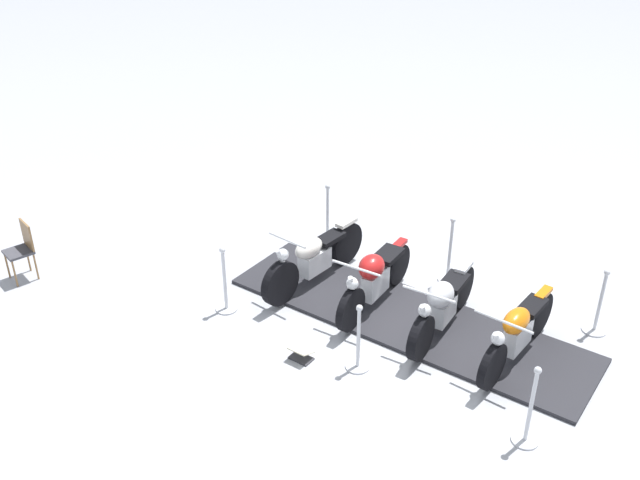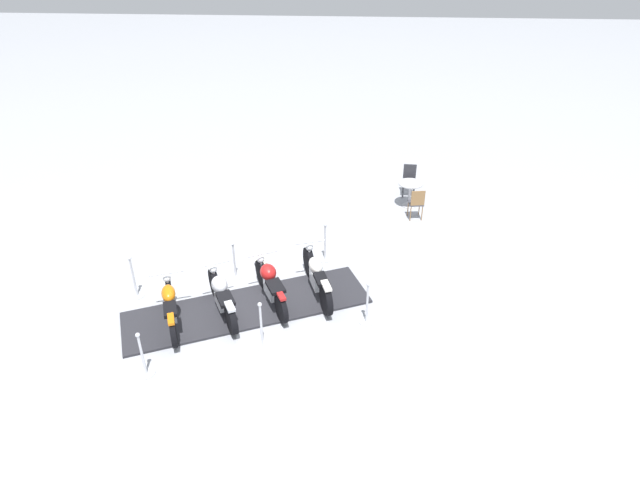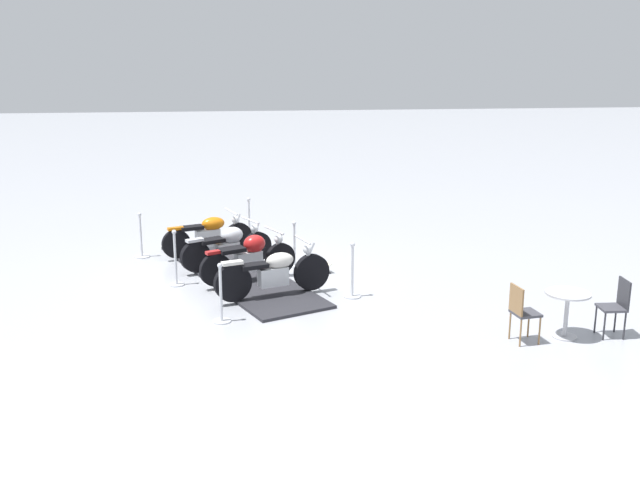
{
  "view_description": "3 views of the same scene",
  "coord_description": "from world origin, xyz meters",
  "px_view_note": "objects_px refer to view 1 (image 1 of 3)",
  "views": [
    {
      "loc": [
        -6.79,
        5.66,
        6.28
      ],
      "look_at": [
        1.53,
        0.57,
        0.79
      ],
      "focal_mm": 40.5,
      "sensor_mm": 36.0,
      "label": 1
    },
    {
      "loc": [
        2.28,
        -9.77,
        7.83
      ],
      "look_at": [
        1.53,
        1.86,
        0.77
      ],
      "focal_mm": 30.74,
      "sensor_mm": 36.0,
      "label": 2
    },
    {
      "loc": [
        15.01,
        0.02,
        4.68
      ],
      "look_at": [
        0.78,
        1.64,
        0.92
      ],
      "focal_mm": 41.9,
      "sensor_mm": 36.0,
      "label": 3
    }
  ],
  "objects_px": {
    "motorcycle_copper": "(517,331)",
    "stanchion_right_front": "(225,290)",
    "motorcycle_cream": "(314,257)",
    "stanchion_left_rear": "(598,313)",
    "motorcycle_maroon": "(374,278)",
    "cafe_chair_near_table": "(22,247)",
    "stanchion_right_mid": "(358,348)",
    "info_placard": "(301,355)",
    "motorcycle_chrome": "(442,304)",
    "stanchion_right_rear": "(529,418)",
    "stanchion_left_front": "(328,222)",
    "stanchion_left_mid": "(449,259)"
  },
  "relations": [
    {
      "from": "motorcycle_copper",
      "to": "stanchion_right_front",
      "type": "distance_m",
      "value": 4.24
    },
    {
      "from": "motorcycle_cream",
      "to": "stanchion_left_rear",
      "type": "height_order",
      "value": "motorcycle_cream"
    },
    {
      "from": "motorcycle_maroon",
      "to": "cafe_chair_near_table",
      "type": "distance_m",
      "value": 5.62
    },
    {
      "from": "motorcycle_maroon",
      "to": "stanchion_right_front",
      "type": "bearing_deg",
      "value": -57.03
    },
    {
      "from": "motorcycle_copper",
      "to": "stanchion_right_mid",
      "type": "bearing_deg",
      "value": -48.86
    },
    {
      "from": "info_placard",
      "to": "cafe_chair_near_table",
      "type": "relative_size",
      "value": 0.38
    },
    {
      "from": "motorcycle_chrome",
      "to": "stanchion_right_rear",
      "type": "distance_m",
      "value": 2.23
    },
    {
      "from": "stanchion_right_mid",
      "to": "stanchion_right_front",
      "type": "relative_size",
      "value": 0.93
    },
    {
      "from": "motorcycle_copper",
      "to": "stanchion_right_front",
      "type": "xyz_separation_m",
      "value": [
        3.19,
        2.79,
        -0.17
      ]
    },
    {
      "from": "motorcycle_chrome",
      "to": "stanchion_left_front",
      "type": "distance_m",
      "value": 3.23
    },
    {
      "from": "stanchion_left_rear",
      "to": "info_placard",
      "type": "bearing_deg",
      "value": 67.29
    },
    {
      "from": "motorcycle_chrome",
      "to": "motorcycle_maroon",
      "type": "bearing_deg",
      "value": -93.53
    },
    {
      "from": "motorcycle_maroon",
      "to": "stanchion_left_rear",
      "type": "xyz_separation_m",
      "value": [
        -2.14,
        -2.41,
        -0.24
      ]
    },
    {
      "from": "cafe_chair_near_table",
      "to": "motorcycle_chrome",
      "type": "bearing_deg",
      "value": 126.52
    },
    {
      "from": "stanchion_left_front",
      "to": "cafe_chair_near_table",
      "type": "relative_size",
      "value": 1.11
    },
    {
      "from": "stanchion_left_mid",
      "to": "stanchion_left_front",
      "type": "bearing_deg",
      "value": 23.21
    },
    {
      "from": "stanchion_right_front",
      "to": "stanchion_right_rear",
      "type": "bearing_deg",
      "value": -156.79
    },
    {
      "from": "motorcycle_chrome",
      "to": "stanchion_left_mid",
      "type": "xyz_separation_m",
      "value": [
        1.05,
        -1.04,
        -0.12
      ]
    },
    {
      "from": "motorcycle_cream",
      "to": "stanchion_right_front",
      "type": "relative_size",
      "value": 2.06
    },
    {
      "from": "stanchion_left_rear",
      "to": "motorcycle_cream",
      "type": "bearing_deg",
      "value": 41.9
    },
    {
      "from": "stanchion_left_mid",
      "to": "cafe_chair_near_table",
      "type": "distance_m",
      "value": 6.8
    },
    {
      "from": "motorcycle_maroon",
      "to": "stanchion_right_front",
      "type": "distance_m",
      "value": 2.23
    },
    {
      "from": "motorcycle_cream",
      "to": "stanchion_right_rear",
      "type": "height_order",
      "value": "stanchion_right_rear"
    },
    {
      "from": "stanchion_right_rear",
      "to": "stanchion_right_front",
      "type": "distance_m",
      "value": 4.72
    },
    {
      "from": "motorcycle_maroon",
      "to": "stanchion_left_mid",
      "type": "xyz_separation_m",
      "value": [
        0.03,
        -1.48,
        -0.16
      ]
    },
    {
      "from": "motorcycle_maroon",
      "to": "stanchion_left_front",
      "type": "xyz_separation_m",
      "value": [
        2.2,
        -0.55,
        -0.2
      ]
    },
    {
      "from": "motorcycle_copper",
      "to": "stanchion_left_front",
      "type": "relative_size",
      "value": 1.9
    },
    {
      "from": "motorcycle_copper",
      "to": "motorcycle_chrome",
      "type": "bearing_deg",
      "value": -87.16
    },
    {
      "from": "stanchion_left_rear",
      "to": "stanchion_right_front",
      "type": "distance_m",
      "value": 5.42
    },
    {
      "from": "stanchion_left_front",
      "to": "motorcycle_copper",
      "type": "bearing_deg",
      "value": -175.61
    },
    {
      "from": "stanchion_right_front",
      "to": "cafe_chair_near_table",
      "type": "height_order",
      "value": "stanchion_right_front"
    },
    {
      "from": "stanchion_right_mid",
      "to": "stanchion_left_rear",
      "type": "bearing_deg",
      "value": -108.16
    },
    {
      "from": "stanchion_right_front",
      "to": "cafe_chair_near_table",
      "type": "xyz_separation_m",
      "value": [
        2.52,
        2.36,
        0.21
      ]
    },
    {
      "from": "motorcycle_chrome",
      "to": "stanchion_right_mid",
      "type": "height_order",
      "value": "motorcycle_chrome"
    },
    {
      "from": "stanchion_right_rear",
      "to": "stanchion_left_mid",
      "type": "height_order",
      "value": "stanchion_left_mid"
    },
    {
      "from": "stanchion_right_mid",
      "to": "stanchion_left_rear",
      "type": "distance_m",
      "value": 3.57
    },
    {
      "from": "motorcycle_chrome",
      "to": "stanchion_left_front",
      "type": "bearing_deg",
      "value": -118.96
    },
    {
      "from": "info_placard",
      "to": "motorcycle_chrome",
      "type": "bearing_deg",
      "value": -128.43
    },
    {
      "from": "motorcycle_cream",
      "to": "motorcycle_chrome",
      "type": "xyz_separation_m",
      "value": [
        -2.06,
        -0.88,
        -0.0
      ]
    },
    {
      "from": "stanchion_right_front",
      "to": "stanchion_left_front",
      "type": "bearing_deg",
      "value": -66.79
    },
    {
      "from": "motorcycle_maroon",
      "to": "info_placard",
      "type": "height_order",
      "value": "motorcycle_maroon"
    },
    {
      "from": "stanchion_right_mid",
      "to": "stanchion_left_mid",
      "type": "distance_m",
      "value": 2.68
    },
    {
      "from": "stanchion_right_rear",
      "to": "motorcycle_maroon",
      "type": "bearing_deg",
      "value": -0.91
    },
    {
      "from": "motorcycle_cream",
      "to": "stanchion_right_front",
      "type": "distance_m",
      "value": 1.49
    },
    {
      "from": "motorcycle_cream",
      "to": "stanchion_left_rear",
      "type": "bearing_deg",
      "value": 113.24
    },
    {
      "from": "stanchion_right_front",
      "to": "cafe_chair_near_table",
      "type": "distance_m",
      "value": 3.46
    },
    {
      "from": "stanchion_right_front",
      "to": "cafe_chair_near_table",
      "type": "bearing_deg",
      "value": 43.03
    },
    {
      "from": "stanchion_right_mid",
      "to": "stanchion_right_rear",
      "type": "xyz_separation_m",
      "value": [
        -2.17,
        -0.93,
        0.05
      ]
    },
    {
      "from": "motorcycle_maroon",
      "to": "stanchion_right_mid",
      "type": "xyz_separation_m",
      "value": [
        -1.03,
        0.98,
        -0.23
      ]
    },
    {
      "from": "stanchion_right_front",
      "to": "info_placard",
      "type": "xyz_separation_m",
      "value": [
        -1.62,
        -0.36,
        -0.27
      ]
    }
  ]
}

